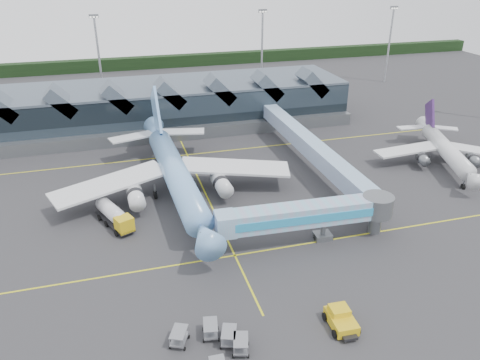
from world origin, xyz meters
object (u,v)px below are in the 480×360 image
object	(u,v)px
fuel_truck	(113,214)
pushback_tug	(341,319)
jet_bridge	(317,214)
regional_jet	(445,148)
main_airliner	(174,171)

from	to	relation	value
fuel_truck	pushback_tug	distance (m)	36.05
jet_bridge	regional_jet	bearing A→B (deg)	30.28
pushback_tug	regional_jet	bearing A→B (deg)	44.13
jet_bridge	fuel_truck	world-z (taller)	jet_bridge
jet_bridge	pushback_tug	xyz separation A→B (m)	(-4.36, -16.29, -3.22)
fuel_truck	pushback_tug	xyz separation A→B (m)	(22.46, -28.19, -0.81)
jet_bridge	pushback_tug	world-z (taller)	jet_bridge
regional_jet	pushback_tug	xyz separation A→B (m)	(-38.61, -34.24, -2.25)
main_airliner	pushback_tug	size ratio (longest dim) A/B	9.80
main_airliner	pushback_tug	distance (m)	37.56
regional_jet	fuel_truck	world-z (taller)	regional_jet
pushback_tug	fuel_truck	bearing A→B (deg)	131.10
regional_jet	jet_bridge	world-z (taller)	regional_jet
regional_jet	fuel_truck	bearing A→B (deg)	-155.58
regional_jet	jet_bridge	bearing A→B (deg)	-133.57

